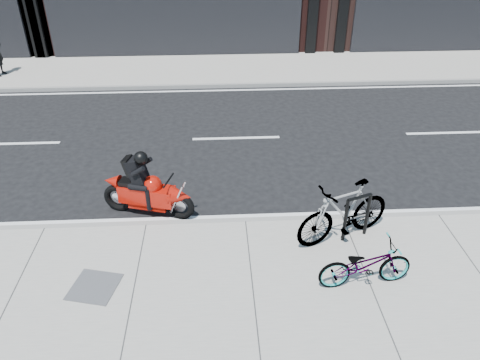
{
  "coord_description": "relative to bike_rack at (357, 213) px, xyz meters",
  "views": [
    {
      "loc": [
        -0.53,
        -9.58,
        5.83
      ],
      "look_at": [
        -0.09,
        -1.65,
        0.9
      ],
      "focal_mm": 35.0,
      "sensor_mm": 36.0,
      "label": 1
    }
  ],
  "objects": [
    {
      "name": "ground",
      "position": [
        -2.05,
        2.6,
        -0.69
      ],
      "size": [
        120.0,
        120.0,
        0.0
      ],
      "primitive_type": "plane",
      "color": "black",
      "rests_on": "ground"
    },
    {
      "name": "sidewalk_near",
      "position": [
        -2.05,
        -2.4,
        -0.62
      ],
      "size": [
        60.0,
        6.0,
        0.13
      ],
      "primitive_type": "cube",
      "color": "gray",
      "rests_on": "ground"
    },
    {
      "name": "sidewalk_far",
      "position": [
        -2.05,
        10.35,
        -0.62
      ],
      "size": [
        60.0,
        3.5,
        0.13
      ],
      "primitive_type": "cube",
      "color": "gray",
      "rests_on": "ground"
    },
    {
      "name": "bike_rack",
      "position": [
        0.0,
        0.0,
        0.0
      ],
      "size": [
        0.54,
        0.24,
        0.95
      ],
      "rotation": [
        0.0,
        0.0,
        0.36
      ],
      "color": "black",
      "rests_on": "sidewalk_near"
    },
    {
      "name": "bicycle_front",
      "position": [
        -0.18,
        -1.25,
        -0.14
      ],
      "size": [
        1.64,
        0.71,
        0.84
      ],
      "primitive_type": "imported",
      "rotation": [
        0.0,
        0.0,
        1.67
      ],
      "color": "gray",
      "rests_on": "sidewalk_near"
    },
    {
      "name": "bicycle_rear",
      "position": [
        -0.25,
        0.0,
        0.05
      ],
      "size": [
        2.07,
        1.27,
        1.2
      ],
      "primitive_type": "imported",
      "rotation": [
        0.0,
        0.0,
        5.09
      ],
      "color": "gray",
      "rests_on": "sidewalk_near"
    },
    {
      "name": "motorcycle",
      "position": [
        -3.96,
        1.13,
        -0.08
      ],
      "size": [
        1.96,
        0.89,
        1.5
      ],
      "rotation": [
        0.0,
        0.0,
        -0.28
      ],
      "color": "black",
      "rests_on": "ground"
    },
    {
      "name": "utility_grate",
      "position": [
        -4.72,
        -1.1,
        -0.55
      ],
      "size": [
        0.91,
        0.91,
        0.02
      ],
      "primitive_type": "cube",
      "rotation": [
        0.0,
        0.0,
        -0.24
      ],
      "color": "#565659",
      "rests_on": "sidewalk_near"
    }
  ]
}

